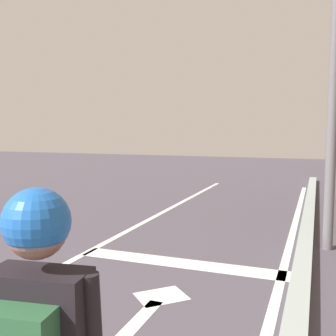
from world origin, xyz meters
The scene contains 7 objects.
lane_line_center centered at (0.03, 6.00, 0.00)m, with size 0.12×20.00×0.01m, color silver.
lane_line_curbside centered at (3.01, 6.00, 0.00)m, with size 0.12×20.00×0.01m, color silver.
stop_bar centered at (1.60, 7.35, 0.00)m, with size 3.13×0.40×0.01m, color silver.
lane_arrow_stem centered at (1.76, 5.32, 0.00)m, with size 0.16×1.40×0.01m, color silver.
lane_arrow_head centered at (1.76, 6.17, 0.00)m, with size 0.56×0.44×0.01m, color silver.
curb_strip centered at (3.26, 6.00, 0.07)m, with size 0.24×24.00×0.14m, color #95A19E.
traffic_signal_mast centered at (2.83, 8.85, 3.81)m, with size 3.94×0.34×5.80m.
Camera 1 is at (3.41, 2.00, 1.94)m, focal length 42.57 mm.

